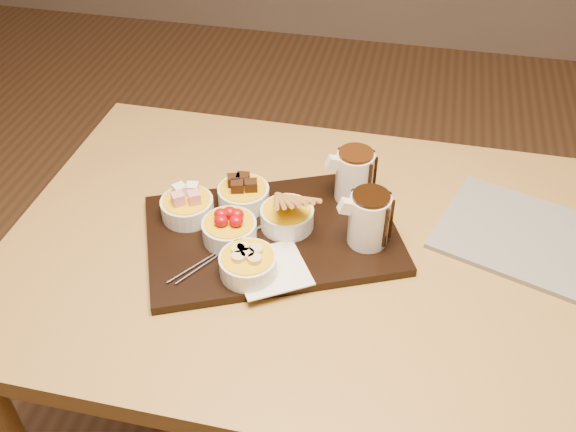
% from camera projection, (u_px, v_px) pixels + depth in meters
% --- Properties ---
extents(dining_table, '(1.20, 0.80, 0.75)m').
position_uv_depth(dining_table, '(325.00, 284.00, 1.25)').
color(dining_table, '#A47E3D').
rests_on(dining_table, ground).
extents(serving_board, '(0.54, 0.46, 0.02)m').
position_uv_depth(serving_board, '(272.00, 234.00, 1.20)').
color(serving_board, black).
rests_on(serving_board, dining_table).
extents(napkin, '(0.17, 0.17, 0.00)m').
position_uv_depth(napkin, '(271.00, 269.00, 1.12)').
color(napkin, white).
rests_on(napkin, serving_board).
extents(bowl_marshmallows, '(0.10, 0.10, 0.04)m').
position_uv_depth(bowl_marshmallows, '(187.00, 208.00, 1.22)').
color(bowl_marshmallows, white).
rests_on(bowl_marshmallows, serving_board).
extents(bowl_cake, '(0.10, 0.10, 0.04)m').
position_uv_depth(bowl_cake, '(244.00, 196.00, 1.24)').
color(bowl_cake, white).
rests_on(bowl_cake, serving_board).
extents(bowl_strawberries, '(0.10, 0.10, 0.04)m').
position_uv_depth(bowl_strawberries, '(229.00, 231.00, 1.17)').
color(bowl_strawberries, white).
rests_on(bowl_strawberries, serving_board).
extents(bowl_biscotti, '(0.10, 0.10, 0.04)m').
position_uv_depth(bowl_biscotti, '(287.00, 218.00, 1.19)').
color(bowl_biscotti, white).
rests_on(bowl_biscotti, serving_board).
extents(bowl_bananas, '(0.10, 0.10, 0.04)m').
position_uv_depth(bowl_bananas, '(248.00, 265.00, 1.10)').
color(bowl_bananas, white).
rests_on(bowl_bananas, serving_board).
extents(pitcher_dark_chocolate, '(0.10, 0.10, 0.10)m').
position_uv_depth(pitcher_dark_chocolate, '(369.00, 220.00, 1.14)').
color(pitcher_dark_chocolate, silver).
rests_on(pitcher_dark_chocolate, serving_board).
extents(pitcher_milk_chocolate, '(0.10, 0.10, 0.10)m').
position_uv_depth(pitcher_milk_chocolate, '(354.00, 176.00, 1.24)').
color(pitcher_milk_chocolate, silver).
rests_on(pitcher_milk_chocolate, serving_board).
extents(fondue_skewers, '(0.23, 0.17, 0.01)m').
position_uv_depth(fondue_skewers, '(226.00, 247.00, 1.16)').
color(fondue_skewers, silver).
rests_on(fondue_skewers, serving_board).
extents(newspaper, '(0.37, 0.33, 0.01)m').
position_uv_depth(newspaper, '(525.00, 236.00, 1.20)').
color(newspaper, beige).
rests_on(newspaper, dining_table).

